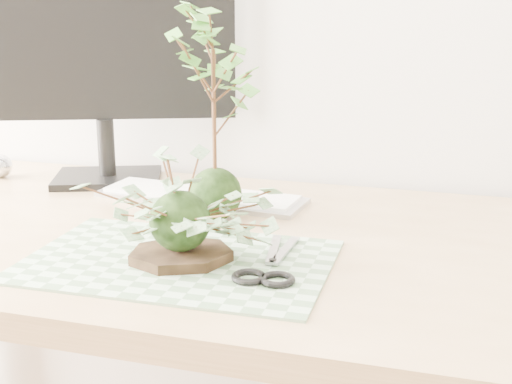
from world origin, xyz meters
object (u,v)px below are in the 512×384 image
Objects in this scene: desk at (219,284)px; monitor at (103,49)px; keyboard at (201,196)px; maple_kokedama at (213,63)px; ivy_kokedama at (179,193)px.

monitor is (-0.32, 0.25, 0.35)m from desk.
keyboard is 0.81× the size of monitor.
keyboard is (-0.07, 0.11, -0.26)m from maple_kokedama.
desk is at bearing 86.98° from ivy_kokedama.
monitor is (-0.23, 0.08, 0.26)m from keyboard.
ivy_kokedama is 0.34m from keyboard.
monitor is at bearing 148.11° from maple_kokedama.
maple_kokedama is 0.75× the size of monitor.
maple_kokedama is at bearing 113.04° from desk.
maple_kokedama is 0.93× the size of keyboard.
keyboard is (-0.10, 0.17, 0.10)m from desk.
ivy_kokedama is at bearing -71.91° from monitor.
keyboard is at bearing 122.51° from maple_kokedama.
monitor is (-0.32, 0.39, 0.16)m from ivy_kokedama.
desk is 0.24m from ivy_kokedama.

